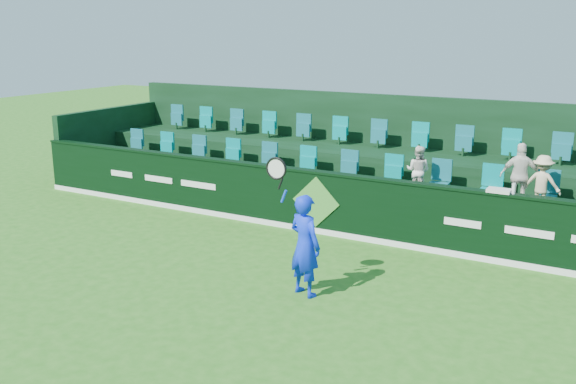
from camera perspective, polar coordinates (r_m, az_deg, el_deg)
The scene contains 13 objects.
ground at distance 10.68m, azimuth -7.15°, elevation -9.31°, with size 60.00×60.00×0.00m, color #256919.
sponsor_hoarding at distance 13.68m, azimuth 2.72°, elevation -0.88°, with size 16.00×0.25×1.35m.
stand_tier_front at distance 14.71m, azimuth 4.62°, elevation -0.93°, with size 16.00×2.00×0.80m, color black.
stand_tier_back at distance 16.35m, azimuth 7.44°, elevation 1.45°, with size 16.00×1.80×1.30m, color black.
stand_rear at distance 16.64m, azimuth 8.08°, elevation 3.65°, with size 16.00×4.10×2.60m.
seat_row_front at distance 14.90m, azimuth 5.32°, elevation 2.02°, with size 13.50×0.50×0.60m, color #14636E.
seat_row_back at distance 16.44m, azimuth 7.94°, elevation 4.88°, with size 13.50×0.50×0.60m, color #14636E.
tennis_player at distance 10.43m, azimuth 1.48°, elevation -4.67°, with size 1.08×0.58×2.34m.
spectator_left at distance 13.88m, azimuth 11.47°, elevation 1.88°, with size 0.52×0.41×1.07m, color white.
spectator_middle at distance 13.39m, azimuth 19.94°, elevation 1.36°, with size 0.77×0.32×1.31m, color silver.
spectator_right at distance 13.36m, azimuth 21.65°, elevation 0.73°, with size 0.71×0.41×1.10m, color beige.
towel at distance 12.36m, azimuth 18.25°, elevation 0.12°, with size 0.42×0.27×0.06m, color silver.
drinks_bottle at distance 12.30m, azimuth 19.43°, elevation 0.29°, with size 0.06×0.06×0.20m, color silver.
Camera 1 is at (5.89, -7.81, 4.26)m, focal length 40.00 mm.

